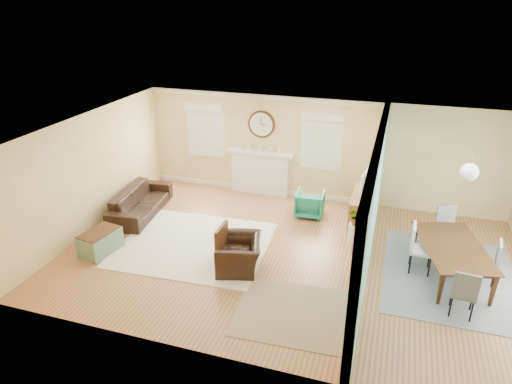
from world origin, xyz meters
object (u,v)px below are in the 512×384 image
sofa (141,202)px  dining_table (452,262)px  eames_chair (239,254)px  credenza (361,210)px  green_chair (310,203)px

sofa → dining_table: bearing=-101.6°
sofa → dining_table: dining_table is taller
eames_chair → sofa: bearing=-132.2°
credenza → dining_table: (1.83, -1.58, -0.07)m
eames_chair → dining_table: (3.89, 0.92, 0.02)m
green_chair → dining_table: dining_table is taller
sofa → credenza: bearing=-85.9°
credenza → dining_table: credenza is taller
sofa → dining_table: 6.96m
sofa → green_chair: (3.89, 1.14, -0.00)m
credenza → dining_table: bearing=-40.8°
green_chair → dining_table: (3.04, -1.74, 0.03)m
eames_chair → green_chair: eames_chair is taller
sofa → green_chair: 4.05m
eames_chair → green_chair: size_ratio=1.43×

